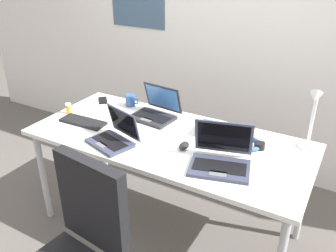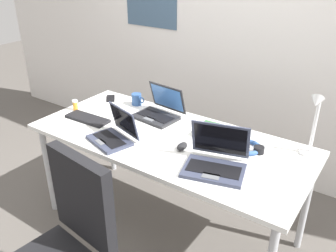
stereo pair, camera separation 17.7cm
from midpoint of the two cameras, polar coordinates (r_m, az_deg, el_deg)
The scene contains 14 objects.
ground_plane at distance 2.71m, azimuth 1.94°, elevation -15.74°, with size 12.00×12.00×0.00m, color #56514C.
wall_back at distance 3.04m, azimuth 14.06°, elevation 15.94°, with size 6.00×0.13×2.60m.
desk at distance 2.30m, azimuth 2.20°, elevation -3.08°, with size 1.80×0.80×0.74m.
desk_lamp at distance 2.18m, azimuth 24.49°, elevation 0.05°, with size 0.12×0.18×0.40m.
laptop_front_right at distance 2.53m, azimuth 0.57°, elevation 2.39°, with size 0.33×0.30×0.22m.
laptop_far_corner at distance 2.23m, azimuth -6.45°, elevation -1.37°, with size 0.33×0.30×0.21m.
laptop_by_keyboard at distance 1.97m, azimuth 10.23°, elevation -5.55°, with size 0.39×0.36×0.24m.
external_keyboard at distance 2.55m, azimuth -10.87°, elevation 1.14°, with size 0.33×0.12×0.02m, color black.
computer_mouse at distance 2.15m, azimuth 4.64°, elevation -3.32°, with size 0.06×0.10×0.03m, color black.
cell_phone at distance 2.88m, azimuth -7.46°, elevation 4.40°, with size 0.06×0.14×0.01m, color black.
headphones at distance 2.21m, azimuth 14.81°, elevation -3.31°, with size 0.21×0.18×0.04m.
pill_bottle at distance 2.71m, azimuth -12.87°, elevation 3.28°, with size 0.04×0.04×0.08m.
book_stack at distance 2.31m, azimuth 9.45°, elevation -0.93°, with size 0.23×0.19×0.06m.
coffee_mug at distance 2.74m, azimuth -3.19°, elevation 4.28°, with size 0.11×0.08×0.09m.
Camera 2 is at (1.14, -1.65, 1.83)m, focal length 37.99 mm.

